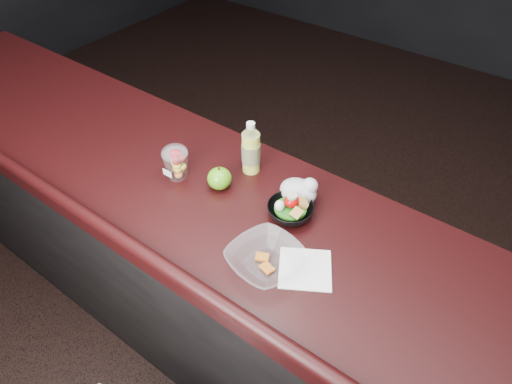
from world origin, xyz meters
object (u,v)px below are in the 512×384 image
(fruit_cup, at_px, (176,162))
(takeout_bowl, at_px, (266,259))
(snack_bowl, at_px, (290,210))
(green_apple, at_px, (219,178))
(lemonade_bottle, at_px, (251,151))

(fruit_cup, xyz_separation_m, takeout_bowl, (0.51, -0.15, -0.04))
(fruit_cup, relative_size, snack_bowl, 0.68)
(green_apple, distance_m, takeout_bowl, 0.40)
(lemonade_bottle, xyz_separation_m, green_apple, (-0.03, -0.15, -0.05))
(snack_bowl, xyz_separation_m, takeout_bowl, (0.06, -0.22, -0.00))
(snack_bowl, bearing_deg, green_apple, -174.65)
(green_apple, height_order, snack_bowl, green_apple)
(fruit_cup, distance_m, snack_bowl, 0.46)
(fruit_cup, xyz_separation_m, green_apple, (0.17, 0.05, -0.03))
(snack_bowl, distance_m, takeout_bowl, 0.23)
(snack_bowl, bearing_deg, fruit_cup, -170.51)
(fruit_cup, distance_m, takeout_bowl, 0.54)
(lemonade_bottle, bearing_deg, green_apple, -102.98)
(fruit_cup, height_order, takeout_bowl, fruit_cup)
(fruit_cup, bearing_deg, green_apple, 16.46)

